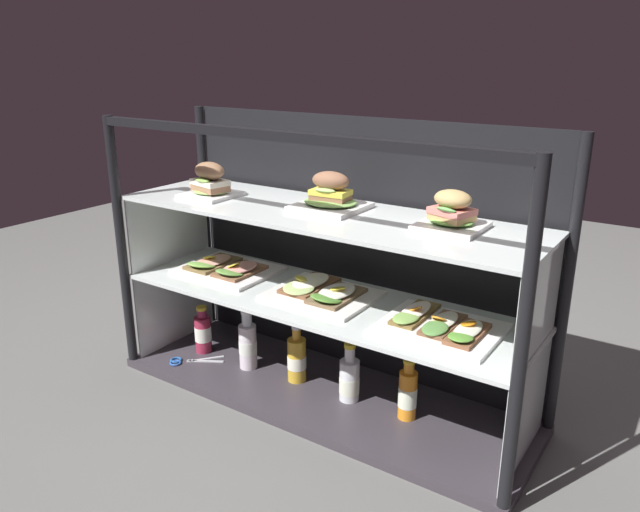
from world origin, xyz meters
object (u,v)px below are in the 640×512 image
(plated_roll_sandwich_left_of_center, at_px, (330,197))
(open_sandwich_tray_far_left, at_px, (439,326))
(kitchen_scissors, at_px, (184,361))
(juice_bottle_tucked_behind, at_px, (248,344))
(juice_bottle_front_fourth, at_px, (350,379))
(open_sandwich_tray_far_right, at_px, (226,268))
(plated_roll_sandwich_far_left, at_px, (210,182))
(juice_bottle_front_left_end, at_px, (203,332))
(open_sandwich_tray_right_of_center, at_px, (321,291))
(juice_bottle_front_right_end, at_px, (408,394))
(plated_roll_sandwich_center, at_px, (452,214))
(juice_bottle_near_post, at_px, (297,359))

(plated_roll_sandwich_left_of_center, height_order, open_sandwich_tray_far_left, plated_roll_sandwich_left_of_center)
(plated_roll_sandwich_left_of_center, height_order, kitchen_scissors, plated_roll_sandwich_left_of_center)
(juice_bottle_tucked_behind, distance_m, juice_bottle_front_fourth, 0.43)
(open_sandwich_tray_far_left, bearing_deg, kitchen_scissors, -173.32)
(plated_roll_sandwich_left_of_center, distance_m, open_sandwich_tray_far_right, 0.54)
(plated_roll_sandwich_far_left, distance_m, juice_bottle_front_left_end, 0.61)
(plated_roll_sandwich_left_of_center, xyz_separation_m, open_sandwich_tray_right_of_center, (-0.02, -0.03, -0.32))
(juice_bottle_front_right_end, bearing_deg, plated_roll_sandwich_center, 18.89)
(plated_roll_sandwich_center, bearing_deg, open_sandwich_tray_far_right, -177.97)
(open_sandwich_tray_far_right, relative_size, open_sandwich_tray_far_left, 1.00)
(juice_bottle_near_post, relative_size, kitchen_scissors, 1.12)
(plated_roll_sandwich_left_of_center, xyz_separation_m, plated_roll_sandwich_center, (0.41, -0.00, 0.00))
(plated_roll_sandwich_left_of_center, bearing_deg, plated_roll_sandwich_center, -0.32)
(plated_roll_sandwich_far_left, relative_size, open_sandwich_tray_far_right, 0.51)
(plated_roll_sandwich_center, xyz_separation_m, kitchen_scissors, (-0.95, -0.17, -0.67))
(open_sandwich_tray_far_left, bearing_deg, juice_bottle_near_post, 177.83)
(plated_roll_sandwich_far_left, distance_m, open_sandwich_tray_far_left, 0.92)
(plated_roll_sandwich_center, bearing_deg, open_sandwich_tray_right_of_center, -175.95)
(juice_bottle_near_post, bearing_deg, juice_bottle_front_left_end, -176.88)
(juice_bottle_tucked_behind, bearing_deg, open_sandwich_tray_far_right, 165.15)
(plated_roll_sandwich_far_left, bearing_deg, juice_bottle_tucked_behind, 7.88)
(plated_roll_sandwich_center, distance_m, open_sandwich_tray_far_left, 0.33)
(juice_bottle_front_right_end, bearing_deg, plated_roll_sandwich_far_left, -176.46)
(juice_bottle_front_left_end, bearing_deg, plated_roll_sandwich_far_left, -10.20)
(plated_roll_sandwich_center, xyz_separation_m, open_sandwich_tray_far_right, (-0.84, -0.03, -0.32))
(plated_roll_sandwich_left_of_center, xyz_separation_m, juice_bottle_front_left_end, (-0.54, -0.06, -0.59))
(plated_roll_sandwich_far_left, relative_size, open_sandwich_tray_far_left, 0.51)
(plated_roll_sandwich_left_of_center, distance_m, juice_bottle_front_fourth, 0.61)
(plated_roll_sandwich_left_of_center, bearing_deg, juice_bottle_front_right_end, -6.09)
(juice_bottle_near_post, bearing_deg, plated_roll_sandwich_left_of_center, 19.23)
(plated_roll_sandwich_left_of_center, height_order, open_sandwich_tray_right_of_center, plated_roll_sandwich_left_of_center)
(open_sandwich_tray_right_of_center, bearing_deg, plated_roll_sandwich_left_of_center, 64.40)
(juice_bottle_front_left_end, bearing_deg, plated_roll_sandwich_center, 3.63)
(juice_bottle_front_left_end, bearing_deg, kitchen_scissors, -89.84)
(juice_bottle_tucked_behind, xyz_separation_m, kitchen_scissors, (-0.23, -0.11, -0.09))
(juice_bottle_front_left_end, height_order, juice_bottle_tucked_behind, juice_bottle_tucked_behind)
(plated_roll_sandwich_center, xyz_separation_m, juice_bottle_tucked_behind, (-0.73, -0.06, -0.58))
(open_sandwich_tray_far_right, relative_size, juice_bottle_tucked_behind, 1.50)
(plated_roll_sandwich_far_left, bearing_deg, plated_roll_sandwich_center, 5.27)
(plated_roll_sandwich_far_left, height_order, kitchen_scissors, plated_roll_sandwich_far_left)
(open_sandwich_tray_right_of_center, height_order, juice_bottle_front_right_end, open_sandwich_tray_right_of_center)
(open_sandwich_tray_far_right, relative_size, open_sandwich_tray_right_of_center, 1.00)
(plated_roll_sandwich_left_of_center, height_order, juice_bottle_front_left_end, plated_roll_sandwich_left_of_center)
(open_sandwich_tray_right_of_center, relative_size, juice_bottle_front_fourth, 1.65)
(open_sandwich_tray_far_left, height_order, juice_bottle_front_right_end, open_sandwich_tray_far_left)
(plated_roll_sandwich_far_left, distance_m, plated_roll_sandwich_center, 0.86)
(plated_roll_sandwich_far_left, xyz_separation_m, juice_bottle_tucked_behind, (0.13, 0.02, -0.59))
(plated_roll_sandwich_left_of_center, distance_m, juice_bottle_front_left_end, 0.81)
(open_sandwich_tray_far_right, bearing_deg, open_sandwich_tray_far_left, -1.83)
(plated_roll_sandwich_center, xyz_separation_m, juice_bottle_front_fourth, (-0.30, -0.04, -0.60))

